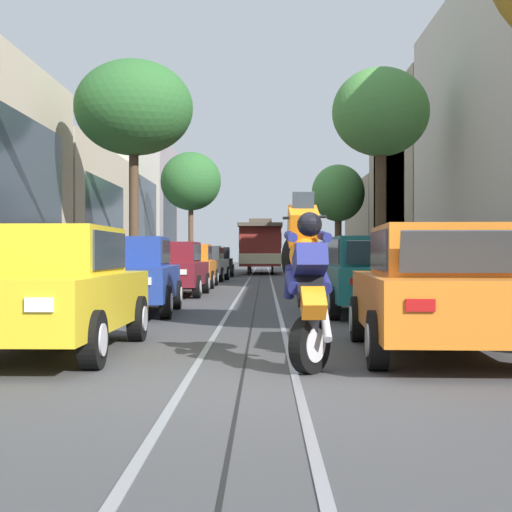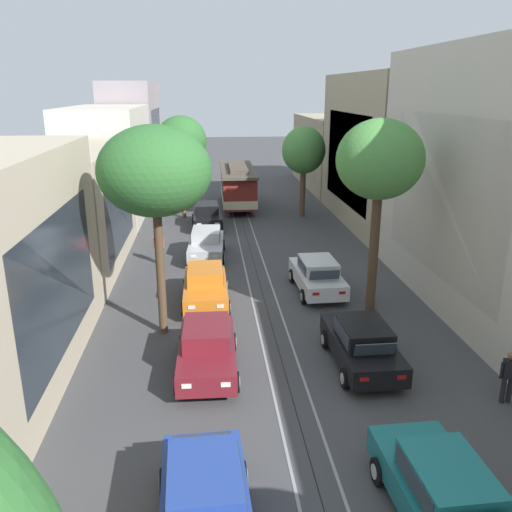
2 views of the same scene
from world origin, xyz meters
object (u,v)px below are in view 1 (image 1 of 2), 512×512
(parked_car_orange_near_right, at_px, (439,290))
(parked_car_yellow_near_left, at_px, (49,289))
(street_tree_kerb_left_mid, at_px, (191,182))
(fire_hydrant, at_px, (451,294))
(street_tree_kerb_left_second, at_px, (134,109))
(street_tree_kerb_right_second, at_px, (381,114))
(parked_car_black_sixth_left, at_px, (216,262))
(parked_car_orange_fourth_left, at_px, (190,265))
(pedestrian_crossing_far, at_px, (148,259))
(parked_car_black_mid_right, at_px, (345,269))
(parked_car_maroon_mid_left, at_px, (172,268))
(parked_car_teal_second_right, at_px, (369,275))
(parked_car_silver_fifth_left, at_px, (205,263))
(motorcycle_with_rider, at_px, (306,275))
(street_tree_kerb_right_mid, at_px, (338,194))
(parked_car_white_fourth_right, at_px, (324,265))
(parked_car_blue_second_left, at_px, (129,275))
(pedestrian_on_right_pavement, at_px, (496,266))
(cable_car_trolley, at_px, (261,247))

(parked_car_orange_near_right, bearing_deg, parked_car_yellow_near_left, 178.25)
(street_tree_kerb_left_mid, distance_m, fire_hydrant, 30.17)
(street_tree_kerb_left_second, height_order, street_tree_kerb_right_second, street_tree_kerb_right_second)
(parked_car_black_sixth_left, bearing_deg, street_tree_kerb_left_second, -96.19)
(parked_car_orange_fourth_left, bearing_deg, pedestrian_crossing_far, 113.12)
(parked_car_yellow_near_left, relative_size, parked_car_black_mid_right, 1.00)
(parked_car_maroon_mid_left, distance_m, street_tree_kerb_right_second, 9.74)
(fire_hydrant, bearing_deg, street_tree_kerb_left_mid, 105.73)
(parked_car_teal_second_right, bearing_deg, parked_car_yellow_near_left, -128.50)
(parked_car_black_sixth_left, distance_m, fire_hydrant, 26.63)
(parked_car_yellow_near_left, bearing_deg, parked_car_orange_fourth_left, 90.23)
(parked_car_yellow_near_left, height_order, parked_car_silver_fifth_left, same)
(parked_car_black_mid_right, height_order, fire_hydrant, parked_car_black_mid_right)
(parked_car_silver_fifth_left, distance_m, motorcycle_with_rider, 26.70)
(parked_car_teal_second_right, bearing_deg, parked_car_maroon_mid_left, 124.95)
(street_tree_kerb_left_mid, xyz_separation_m, motorcycle_with_rider, (4.72, -36.05, -4.39))
(motorcycle_with_rider, bearing_deg, street_tree_kerb_right_mid, 83.98)
(street_tree_kerb_right_second, relative_size, fire_hydrant, 9.27)
(street_tree_kerb_right_second, bearing_deg, parked_car_teal_second_right, -99.72)
(street_tree_kerb_left_second, xyz_separation_m, street_tree_kerb_left_mid, (0.10, 18.72, -0.68))
(parked_car_orange_near_right, bearing_deg, fire_hydrant, 75.06)
(fire_hydrant, bearing_deg, street_tree_kerb_right_second, 88.56)
(street_tree_kerb_left_mid, xyz_separation_m, fire_hydrant, (8.07, -28.65, -4.97))
(parked_car_orange_near_right, relative_size, parked_car_black_mid_right, 1.01)
(parked_car_teal_second_right, distance_m, fire_hydrant, 1.71)
(parked_car_black_mid_right, height_order, street_tree_kerb_left_second, street_tree_kerb_left_second)
(parked_car_teal_second_right, height_order, parked_car_white_fourth_right, same)
(parked_car_black_sixth_left, relative_size, parked_car_black_mid_right, 1.00)
(parked_car_blue_second_left, distance_m, parked_car_white_fourth_right, 14.30)
(street_tree_kerb_left_second, xyz_separation_m, pedestrian_on_right_pavement, (10.36, -5.69, -5.16))
(parked_car_yellow_near_left, distance_m, parked_car_teal_second_right, 7.76)
(street_tree_kerb_right_second, bearing_deg, street_tree_kerb_left_mid, 115.82)
(parked_car_teal_second_right, distance_m, parked_car_black_mid_right, 6.79)
(parked_car_orange_near_right, height_order, street_tree_kerb_left_mid, street_tree_kerb_left_mid)
(parked_car_blue_second_left, height_order, pedestrian_crossing_far, pedestrian_crossing_far)
(parked_car_maroon_mid_left, xyz_separation_m, fire_hydrant, (6.53, -6.94, -0.38))
(parked_car_orange_fourth_left, relative_size, street_tree_kerb_left_second, 0.57)
(pedestrian_on_right_pavement, bearing_deg, parked_car_silver_fifth_left, 120.32)
(parked_car_yellow_near_left, relative_size, cable_car_trolley, 0.48)
(parked_car_blue_second_left, xyz_separation_m, street_tree_kerb_left_mid, (-1.47, 28.49, 4.60))
(parked_car_silver_fifth_left, relative_size, pedestrian_crossing_far, 2.56)
(parked_car_yellow_near_left, height_order, pedestrian_crossing_far, pedestrian_crossing_far)
(parked_car_yellow_near_left, distance_m, street_tree_kerb_left_mid, 35.08)
(parked_car_silver_fifth_left, xyz_separation_m, street_tree_kerb_right_mid, (6.94, 9.32, 3.86))
(parked_car_orange_fourth_left, bearing_deg, cable_car_trolley, 82.40)
(parked_car_silver_fifth_left, relative_size, cable_car_trolley, 0.48)
(pedestrian_on_right_pavement, xyz_separation_m, pedestrian_crossing_far, (-11.17, 14.05, 0.07))
(parked_car_yellow_near_left, relative_size, street_tree_kerb_left_mid, 0.62)
(street_tree_kerb_left_mid, relative_size, pedestrian_on_right_pavement, 4.38)
(street_tree_kerb_right_mid, relative_size, pedestrian_crossing_far, 3.67)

